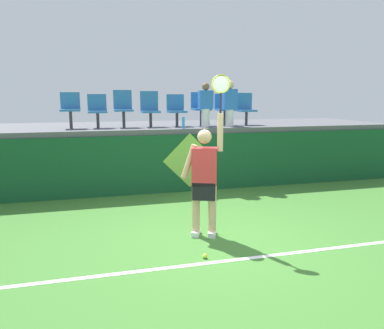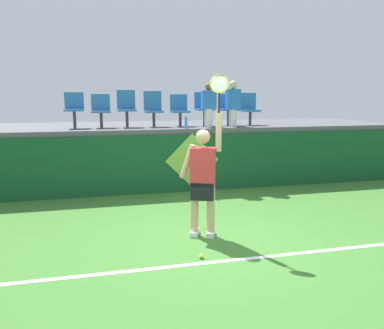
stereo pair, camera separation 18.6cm
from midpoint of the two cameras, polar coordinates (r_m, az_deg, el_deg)
name	(u,v)px [view 2 (the right image)]	position (r m, az deg, el deg)	size (l,w,h in m)	color
ground_plane	(210,241)	(5.90, 3.74, -11.57)	(40.00, 40.00, 0.00)	#3D752D
court_back_wall	(173,163)	(8.68, -2.34, 0.20)	(12.33, 0.20, 1.34)	#144C28
spectator_platform	(162,127)	(10.04, -4.01, 5.78)	(12.33, 3.08, 0.12)	#56565B
court_baseline_stripe	(225,261)	(5.25, 6.18, -14.43)	(11.09, 0.08, 0.01)	white
tennis_player	(203,178)	(5.84, 2.62, -2.02)	(0.72, 0.38, 2.52)	white
tennis_ball	(201,256)	(5.30, 2.46, -13.81)	(0.07, 0.07, 0.07)	#D1E533
water_bottle	(186,123)	(8.72, -0.31, 6.40)	(0.06, 0.06, 0.27)	#338CE5
stadium_chair_0	(74,108)	(9.22, -17.00, 8.32)	(0.44, 0.42, 0.83)	#38383D
stadium_chair_1	(101,109)	(9.20, -13.18, 8.26)	(0.44, 0.42, 0.79)	#38383D
stadium_chair_2	(126,107)	(9.23, -9.40, 8.71)	(0.44, 0.42, 0.89)	#38383D
stadium_chair_3	(153,108)	(9.31, -5.37, 8.64)	(0.44, 0.42, 0.87)	#38383D
stadium_chair_4	(180,109)	(9.41, -1.34, 8.52)	(0.44, 0.42, 0.79)	#38383D
stadium_chair_5	(204,107)	(9.56, 2.39, 8.82)	(0.44, 0.42, 0.85)	#38383D
stadium_chair_6	(228,107)	(9.75, 6.02, 8.69)	(0.44, 0.42, 0.81)	#38383D
stadium_chair_7	(249,108)	(9.97, 9.28, 8.59)	(0.44, 0.42, 0.83)	#38383D
spectator_0	(209,104)	(9.14, 3.15, 9.16)	(0.34, 0.20, 1.06)	white
spectator_1	(233,103)	(9.37, 6.86, 9.37)	(0.34, 0.20, 1.12)	white
wall_signage_mount	(192,191)	(8.81, 0.63, -4.09)	(1.27, 0.01, 1.38)	#144C28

